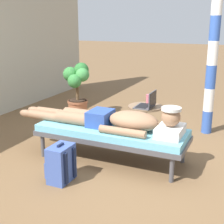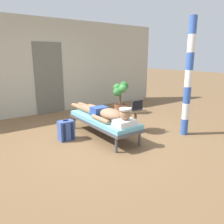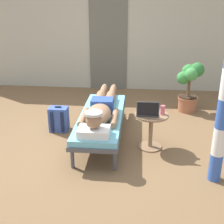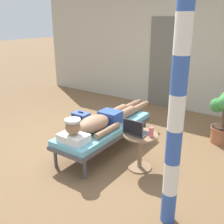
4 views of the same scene
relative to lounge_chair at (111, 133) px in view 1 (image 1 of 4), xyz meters
name	(u,v)px [view 1 (image 1 of 4)]	position (x,y,z in m)	size (l,w,h in m)	color
ground_plane	(114,167)	(-0.18, -0.12, -0.35)	(40.00, 40.00, 0.00)	brown
lounge_chair	(111,133)	(0.00, 0.00, 0.00)	(0.65, 1.85, 0.42)	#4C4C51
person_reclining	(115,120)	(0.00, -0.05, 0.17)	(0.53, 2.17, 0.33)	white
side_table	(145,118)	(0.74, -0.18, 0.01)	(0.48, 0.48, 0.52)	#8C6B4C
laptop	(148,103)	(0.68, -0.23, 0.24)	(0.31, 0.24, 0.23)	#4C4C51
drink_glass	(148,99)	(0.89, -0.17, 0.24)	(0.06, 0.06, 0.13)	#D86672
backpack	(61,164)	(-0.73, 0.26, -0.15)	(0.30, 0.26, 0.42)	#3F59A5
potted_plant	(77,87)	(1.48, 1.33, 0.17)	(0.48, 0.49, 0.94)	#9E5B3D
porch_post	(213,53)	(1.49, -0.92, 0.86)	(0.15, 0.15, 2.42)	#3359B2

